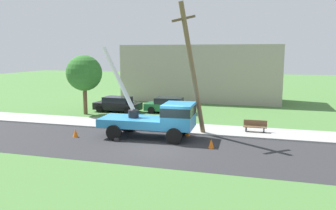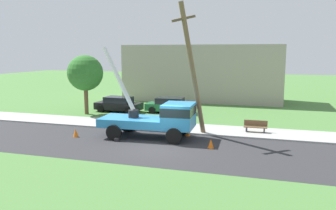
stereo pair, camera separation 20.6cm
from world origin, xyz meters
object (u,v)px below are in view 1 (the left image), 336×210
at_px(leaning_utility_pole, 192,68).
at_px(traffic_cone_ahead, 211,144).
at_px(parked_sedan_green, 169,105).
at_px(traffic_cone_curbside, 187,132).
at_px(parked_sedan_black, 118,104).
at_px(park_bench, 255,127).
at_px(traffic_cone_behind, 75,133).
at_px(roadside_tree_near, 84,73).
at_px(utility_truck, 159,117).

relative_size(leaning_utility_pole, traffic_cone_ahead, 15.79).
bearing_deg(parked_sedan_green, traffic_cone_curbside, -65.95).
bearing_deg(traffic_cone_curbside, traffic_cone_ahead, -51.36).
bearing_deg(leaning_utility_pole, parked_sedan_black, 140.49).
height_order(parked_sedan_black, park_bench, parked_sedan_black).
distance_m(traffic_cone_ahead, traffic_cone_curbside, 3.23).
bearing_deg(traffic_cone_curbside, traffic_cone_behind, -161.24).
bearing_deg(traffic_cone_curbside, parked_sedan_green, 114.05).
height_order(traffic_cone_curbside, roadside_tree_near, roadside_tree_near).
distance_m(leaning_utility_pole, park_bench, 6.12).
bearing_deg(traffic_cone_behind, park_bench, 21.54).
xyz_separation_m(leaning_utility_pole, traffic_cone_ahead, (1.77, -2.69, -4.26)).
relative_size(leaning_utility_pole, roadside_tree_near, 1.65).
bearing_deg(roadside_tree_near, traffic_cone_ahead, -31.68).
relative_size(traffic_cone_curbside, park_bench, 0.35).
height_order(traffic_cone_ahead, parked_sedan_black, parked_sedan_black).
xyz_separation_m(traffic_cone_behind, traffic_cone_curbside, (7.10, 2.41, 0.00)).
distance_m(traffic_cone_behind, parked_sedan_black, 9.89).
bearing_deg(parked_sedan_black, park_bench, -22.24).
height_order(traffic_cone_behind, roadside_tree_near, roadside_tree_near).
xyz_separation_m(leaning_utility_pole, parked_sedan_green, (-3.91, 8.04, -3.83)).
bearing_deg(traffic_cone_behind, roadside_tree_near, 115.25).
bearing_deg(traffic_cone_ahead, park_bench, 63.17).
xyz_separation_m(traffic_cone_curbside, parked_sedan_black, (-8.49, 7.37, 0.43)).
distance_m(traffic_cone_behind, roadside_tree_near, 9.27).
distance_m(traffic_cone_curbside, park_bench, 4.85).
relative_size(parked_sedan_black, parked_sedan_green, 1.01).
relative_size(traffic_cone_curbside, parked_sedan_black, 0.13).
xyz_separation_m(traffic_cone_ahead, roadside_tree_near, (-12.79, 7.89, 3.45)).
bearing_deg(traffic_cone_ahead, leaning_utility_pole, 123.35).
height_order(traffic_cone_behind, park_bench, park_bench).
bearing_deg(traffic_cone_curbside, roadside_tree_near, 153.52).
relative_size(traffic_cone_ahead, park_bench, 0.35).
bearing_deg(utility_truck, traffic_cone_curbside, 33.46).
distance_m(traffic_cone_ahead, traffic_cone_behind, 9.12).
xyz_separation_m(parked_sedan_black, roadside_tree_near, (-2.28, -2.00, 3.01)).
relative_size(parked_sedan_green, park_bench, 2.77).
relative_size(traffic_cone_behind, traffic_cone_curbside, 1.00).
bearing_deg(leaning_utility_pole, traffic_cone_curbside, -147.03).
distance_m(parked_sedan_black, roadside_tree_near, 4.28).
relative_size(leaning_utility_pole, park_bench, 5.53).
height_order(parked_sedan_black, parked_sedan_green, same).
distance_m(traffic_cone_ahead, parked_sedan_green, 12.14).
bearing_deg(utility_truck, park_bench, 28.04).
distance_m(traffic_cone_curbside, parked_sedan_green, 8.99).
relative_size(utility_truck, roadside_tree_near, 1.28).
xyz_separation_m(traffic_cone_behind, parked_sedan_green, (3.44, 10.61, 0.43)).
bearing_deg(roadside_tree_near, utility_truck, -35.24).
relative_size(utility_truck, park_bench, 4.30).
height_order(traffic_cone_ahead, traffic_cone_curbside, same).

